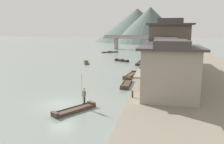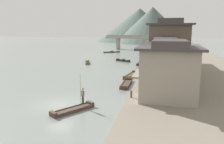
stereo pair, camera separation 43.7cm
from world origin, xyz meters
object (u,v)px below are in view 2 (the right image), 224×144
Objects in this scene: house_waterfront_nearest at (168,71)px; mooring_post_dock_mid at (142,74)px; boatman_person at (83,94)px; stone_bridge at (137,40)px; house_waterfront_second at (164,62)px; house_waterfront_narrow at (165,52)px; boat_upstream_distant at (123,60)px; house_waterfront_far at (164,49)px; boat_foreground_poled at (73,110)px; boat_midriver_drifting at (131,75)px; mooring_post_dock_far at (146,66)px; boat_moored_third at (126,84)px; mooring_post_dock_near at (131,94)px; boat_midriver_upstream at (141,63)px; house_waterfront_tall at (169,48)px; boat_moored_nearest at (112,52)px; boat_moored_far at (146,56)px; boat_moored_second at (87,62)px.

house_waterfront_nearest reaches higher than mooring_post_dock_mid.
stone_bridge reaches higher than boatman_person.
house_waterfront_narrow is (0.11, 13.50, 0.00)m from house_waterfront_second.
house_waterfront_far reaches higher than boat_upstream_distant.
mooring_post_dock_mid is (4.49, 14.27, -0.50)m from boatman_person.
boat_midriver_drifting reaches higher than boat_foreground_poled.
boat_moored_third is at bearing -99.31° from mooring_post_dock_far.
house_waterfront_far is (5.03, 19.71, 3.45)m from boat_moored_third.
mooring_post_dock_near is (-3.72, -0.37, -2.64)m from house_waterfront_nearest.
house_waterfront_tall is at bearing -67.68° from boat_midriver_upstream.
mooring_post_dock_mid reaches higher than boat_midriver_drifting.
house_waterfront_far is at bearing 75.69° from boat_moored_third.
boat_midriver_drifting is at bearing 98.65° from mooring_post_dock_near.
house_waterfront_nearest is 27.03m from house_waterfront_far.
house_waterfront_second is 8.14m from mooring_post_dock_near.
boat_moored_nearest is (-9.08, 55.39, 0.08)m from boat_foreground_poled.
boat_moored_nearest is at bearing 138.80° from boat_moored_far.
boat_moored_far is (12.64, 13.96, 0.02)m from boat_moored_second.
boat_moored_third is at bearing -112.14° from house_waterfront_narrow.
boat_foreground_poled is 11.87m from boat_moored_third.
house_waterfront_nearest and house_waterfront_narrow have the same top height.
house_waterfront_tall is at bearing 62.72° from boat_foreground_poled.
boat_foreground_poled is 0.84× the size of boat_moored_third.
house_waterfront_nearest is 8.65× the size of mooring_post_dock_far.
house_waterfront_tall is 1.07× the size of house_waterfront_far.
house_waterfront_tall reaches higher than boat_upstream_distant.
boat_moored_nearest is 26.79m from boat_midriver_upstream.
boatman_person is 33.98m from boat_upstream_distant.
boat_upstream_distant is (-1.42, 34.93, 0.12)m from boat_foreground_poled.
boat_moored_nearest is 1.17× the size of boat_moored_far.
boat_moored_second is 17.80m from house_waterfront_far.
boat_upstream_distant is (-4.48, 17.55, 0.09)m from boat_midriver_drifting.
mooring_post_dock_mid is (14.24, -15.08, 0.75)m from boat_moored_second.
house_waterfront_second and house_waterfront_far have the same top height.
house_waterfront_nearest is at bearing -90.84° from house_waterfront_tall.
mooring_post_dock_near is 11.59m from mooring_post_dock_mid.
house_waterfront_nearest is at bearing -86.21° from house_waterfront_second.
mooring_post_dock_far is 47.51m from stone_bridge.
house_waterfront_second is 0.89× the size of house_waterfront_far.
mooring_post_dock_far is at bearing 80.69° from boat_moored_third.
house_waterfront_second is 0.29× the size of stone_bridge.
house_waterfront_tall is at bearing -64.38° from boat_moored_nearest.
boat_midriver_upstream is 0.67× the size of house_waterfront_far.
house_waterfront_tall is (18.16, -12.82, 4.68)m from boat_moored_second.
house_waterfront_nearest is at bearing 24.70° from boat_foreground_poled.
boat_moored_nearest is 0.83× the size of house_waterfront_narrow.
mooring_post_dock_mid is at bearing -150.05° from house_waterfront_tall.
boatman_person reaches higher than boat_upstream_distant.
mooring_post_dock_far is at bearing 90.00° from mooring_post_dock_mid.
boat_moored_second is at bearing -132.16° from boat_moored_far.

